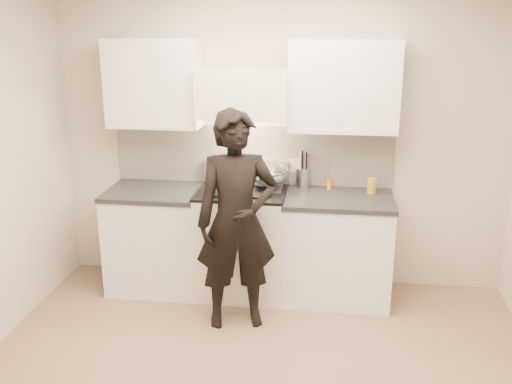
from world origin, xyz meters
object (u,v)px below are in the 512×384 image
wok (266,175)px  person (237,221)px  counter_right (337,247)px  utensil_crock (303,176)px  stove (242,241)px

wok → person: size_ratio=0.27×
counter_right → person: bearing=-144.5°
wok → utensil_crock: (0.31, 0.15, -0.04)m
stove → wok: 0.63m
wok → stove: bearing=-154.0°
counter_right → utensil_crock: (-0.32, 0.24, 0.56)m
counter_right → utensil_crock: utensil_crock is taller
stove → wok: size_ratio=2.06×
wok → counter_right: bearing=-8.8°
stove → wok: bearing=26.0°
stove → utensil_crock: utensil_crock is taller
counter_right → wok: size_ratio=1.98×
stove → utensil_crock: (0.51, 0.25, 0.55)m
counter_right → person: (-0.78, -0.56, 0.40)m
stove → utensil_crock: bearing=25.7°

